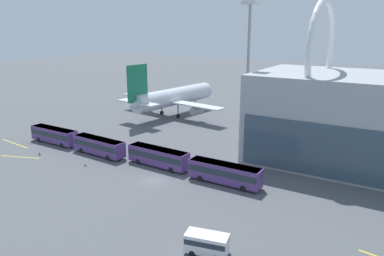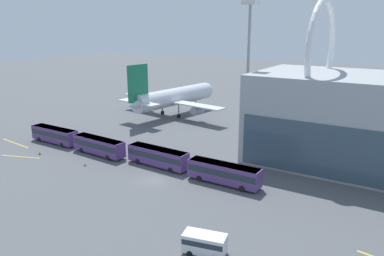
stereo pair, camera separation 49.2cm
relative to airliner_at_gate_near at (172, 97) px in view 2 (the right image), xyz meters
name	(u,v)px [view 2 (the right image)]	position (x,y,z in m)	size (l,w,h in m)	color
ground_plane	(153,180)	(23.33, -39.52, -5.33)	(440.00, 440.00, 0.00)	#515459
airliner_at_gate_near	(172,97)	(0.00, 0.00, 0.00)	(35.48, 33.61, 15.37)	silver
airliner_at_gate_far	(366,118)	(49.38, 6.22, -0.88)	(29.63, 33.40, 14.16)	white
shuttle_bus_0	(55,134)	(-7.31, -34.43, -3.35)	(12.31, 2.86, 3.38)	#56387A
shuttle_bus_1	(99,145)	(6.43, -34.92, -3.35)	(12.41, 3.39, 3.38)	#56387A
shuttle_bus_2	(158,156)	(20.16, -33.89, -3.35)	(12.38, 3.19, 3.38)	#56387A
shuttle_bus_3	(224,172)	(33.90, -34.62, -3.35)	(12.28, 2.73, 3.38)	#56387A
service_van_foreground	(205,243)	(40.87, -53.01, -3.90)	(5.18, 3.14, 2.43)	silver
floodlight_mast	(249,51)	(28.78, -14.54, 14.45)	(2.80, 2.80, 29.35)	gray
lane_stripe_0	(94,141)	(-1.31, -28.78, -5.32)	(9.27, 0.25, 0.01)	yellow
lane_stripe_2	(15,143)	(-14.52, -39.20, -5.32)	(10.69, 0.25, 0.01)	yellow
lane_stripe_3	(20,157)	(-5.82, -43.95, -5.32)	(8.36, 0.25, 0.01)	yellow
traffic_cone_0	(85,164)	(8.74, -40.81, -5.05)	(0.45, 0.45, 0.58)	black
traffic_cone_1	(40,153)	(-3.58, -41.19, -4.99)	(0.55, 0.55, 0.70)	black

